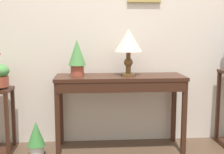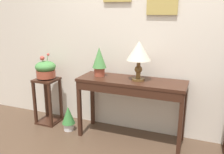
{
  "view_description": "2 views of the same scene",
  "coord_description": "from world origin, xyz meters",
  "px_view_note": "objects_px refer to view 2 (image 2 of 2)",
  "views": [
    {
      "loc": [
        -0.33,
        -2.04,
        1.22
      ],
      "look_at": [
        -0.11,
        1.03,
        0.77
      ],
      "focal_mm": 49.11,
      "sensor_mm": 36.0,
      "label": 1
    },
    {
      "loc": [
        0.78,
        -1.63,
        1.57
      ],
      "look_at": [
        -0.27,
        1.03,
        0.79
      ],
      "focal_mm": 38.25,
      "sensor_mm": 36.0,
      "label": 2
    }
  ],
  "objects_px": {
    "planter_bowl_wide_left": "(46,69)",
    "console_table": "(131,88)",
    "table_lamp": "(139,53)",
    "potted_plant_on_console": "(99,60)",
    "potted_plant_floor": "(68,117)",
    "pedestal_stand_left": "(48,101)"
  },
  "relations": [
    {
      "from": "pedestal_stand_left",
      "to": "potted_plant_on_console",
      "type": "bearing_deg",
      "value": 1.69
    },
    {
      "from": "console_table",
      "to": "planter_bowl_wide_left",
      "type": "bearing_deg",
      "value": 178.81
    },
    {
      "from": "pedestal_stand_left",
      "to": "potted_plant_floor",
      "type": "distance_m",
      "value": 0.44
    },
    {
      "from": "table_lamp",
      "to": "potted_plant_floor",
      "type": "height_order",
      "value": "table_lamp"
    },
    {
      "from": "pedestal_stand_left",
      "to": "planter_bowl_wide_left",
      "type": "height_order",
      "value": "planter_bowl_wide_left"
    },
    {
      "from": "table_lamp",
      "to": "potted_plant_on_console",
      "type": "bearing_deg",
      "value": 177.2
    },
    {
      "from": "console_table",
      "to": "table_lamp",
      "type": "relative_size",
      "value": 2.78
    },
    {
      "from": "console_table",
      "to": "table_lamp",
      "type": "xyz_separation_m",
      "value": [
        0.08,
        0.02,
        0.44
      ]
    },
    {
      "from": "console_table",
      "to": "potted_plant_floor",
      "type": "xyz_separation_m",
      "value": [
        -0.85,
        -0.09,
        -0.49
      ]
    },
    {
      "from": "table_lamp",
      "to": "console_table",
      "type": "bearing_deg",
      "value": -163.54
    },
    {
      "from": "pedestal_stand_left",
      "to": "planter_bowl_wide_left",
      "type": "xyz_separation_m",
      "value": [
        -0.0,
        -0.0,
        0.47
      ]
    },
    {
      "from": "potted_plant_on_console",
      "to": "planter_bowl_wide_left",
      "type": "bearing_deg",
      "value": -178.28
    },
    {
      "from": "console_table",
      "to": "potted_plant_floor",
      "type": "distance_m",
      "value": 0.98
    },
    {
      "from": "planter_bowl_wide_left",
      "to": "pedestal_stand_left",
      "type": "bearing_deg",
      "value": 60.02
    },
    {
      "from": "table_lamp",
      "to": "planter_bowl_wide_left",
      "type": "height_order",
      "value": "table_lamp"
    },
    {
      "from": "table_lamp",
      "to": "potted_plant_on_console",
      "type": "relative_size",
      "value": 1.29
    },
    {
      "from": "pedestal_stand_left",
      "to": "planter_bowl_wide_left",
      "type": "relative_size",
      "value": 1.84
    },
    {
      "from": "potted_plant_floor",
      "to": "pedestal_stand_left",
      "type": "bearing_deg",
      "value": 164.4
    },
    {
      "from": "planter_bowl_wide_left",
      "to": "console_table",
      "type": "bearing_deg",
      "value": -1.19
    },
    {
      "from": "console_table",
      "to": "potted_plant_floor",
      "type": "height_order",
      "value": "console_table"
    },
    {
      "from": "potted_plant_floor",
      "to": "console_table",
      "type": "bearing_deg",
      "value": 5.79
    },
    {
      "from": "console_table",
      "to": "pedestal_stand_left",
      "type": "bearing_deg",
      "value": 178.79
    }
  ]
}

